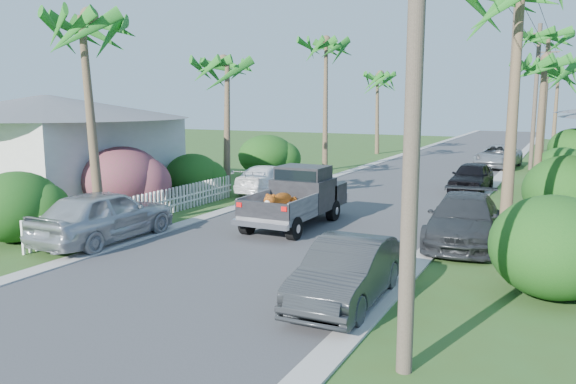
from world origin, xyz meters
The scene contains 32 objects.
ground centered at (0.00, 0.00, 0.00)m, with size 120.00×120.00×0.00m, color #35531F.
road centered at (0.00, 25.00, 0.01)m, with size 8.00×100.00×0.02m, color #38383A.
curb_left centered at (-4.30, 25.00, 0.03)m, with size 0.60×100.00×0.06m, color #A5A39E.
curb_right centered at (4.30, 25.00, 0.03)m, with size 0.60×100.00×0.06m, color #A5A39E.
pickup_truck centered at (-0.68, 7.20, 1.01)m, with size 1.98×5.12×2.06m.
parked_car_rn centered at (3.64, 0.53, 0.69)m, with size 1.46×4.18×1.38m, color #292C2E.
parked_car_rm centered at (5.00, 7.00, 0.73)m, with size 2.05×5.05×1.47m, color #2C2E31.
parked_car_rf centered at (3.61, 17.47, 0.70)m, with size 1.65×4.10×1.40m, color black.
parked_car_rd centered at (3.60, 28.35, 0.73)m, with size 2.42×5.24×1.46m, color #9C9FA3.
parked_car_ln centered at (-5.00, 2.16, 0.83)m, with size 1.97×4.90×1.67m, color #B2B6BA.
parked_car_lf centered at (-5.00, 12.67, 0.66)m, with size 1.84×4.52×1.31m, color white.
palm_l_a centered at (-6.20, 3.00, 6.93)m, with size 4.40×4.40×8.20m.
palm_l_b centered at (-6.80, 12.00, 6.15)m, with size 4.40×4.40×7.40m.
palm_l_c centered at (-6.00, 22.00, 7.91)m, with size 4.40×4.40×9.20m.
palm_l_d centered at (-6.50, 34.00, 6.44)m, with size 4.40×4.40×7.70m.
palm_r_b centered at (6.60, 15.00, 5.95)m, with size 4.40×4.40×7.20m.
palm_r_c centered at (6.20, 26.00, 8.11)m, with size 4.40×4.40×9.40m.
palm_r_d centered at (6.50, 40.00, 6.74)m, with size 4.40×4.40×8.00m.
shrub_l_a centered at (-7.50, 1.00, 1.10)m, with size 2.60×2.86×2.20m, color #134313.
shrub_l_b centered at (-7.80, 6.00, 1.30)m, with size 3.00×3.30×2.60m, color #C21B65.
shrub_l_c centered at (-7.40, 10.00, 1.00)m, with size 2.40×2.64×2.00m, color #134313.
shrub_l_d centered at (-8.00, 18.00, 1.20)m, with size 3.20×3.52×2.40m, color #134313.
shrub_r_a centered at (7.60, 3.00, 1.15)m, with size 2.80×3.08×2.30m, color #134313.
shrub_r_b centered at (7.80, 11.00, 1.25)m, with size 3.00×3.30×2.50m, color #134313.
shrub_r_c centered at (7.50, 20.00, 1.05)m, with size 2.60×2.86×2.10m, color #134313.
shrub_r_d centered at (8.00, 30.00, 1.30)m, with size 3.20×3.52×2.60m, color #134313.
picket_fence centered at (-6.00, 5.50, 0.50)m, with size 0.10×11.00×1.00m, color white.
house_left centered at (-13.00, 7.00, 2.12)m, with size 9.00×8.00×4.60m.
utility_pole_a centered at (5.60, -2.00, 4.60)m, with size 1.60×0.26×9.00m.
utility_pole_b centered at (5.60, 13.00, 4.60)m, with size 1.60×0.26×9.00m.
utility_pole_c centered at (5.60, 28.00, 4.60)m, with size 1.60×0.26×9.00m.
utility_pole_d centered at (5.60, 43.00, 4.60)m, with size 1.60×0.26×9.00m.
Camera 1 is at (7.76, -10.49, 4.37)m, focal length 35.00 mm.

